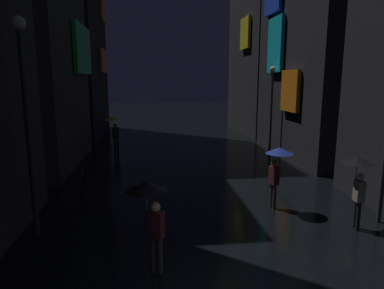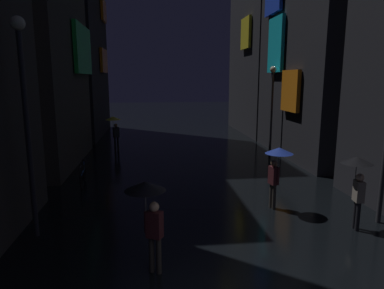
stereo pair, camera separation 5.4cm
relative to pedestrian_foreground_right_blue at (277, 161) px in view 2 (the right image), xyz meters
The scene contains 9 objects.
building_left_mid 13.51m from the pedestrian_foreground_right_blue, 142.61° to the left, with size 4.25×7.86×14.64m.
building_right_mid 10.81m from the pedestrian_foreground_right_blue, 56.50° to the left, with size 4.25×8.72×13.84m.
pedestrian_foreground_right_blue is the anchor object (origin of this frame).
pedestrian_foreground_left_yellow 11.93m from the pedestrian_foreground_right_blue, 121.54° to the left, with size 0.90×0.90×2.12m.
pedestrian_midstreet_centre_black 5.30m from the pedestrian_foreground_right_blue, 141.42° to the right, with size 0.90×0.90×2.12m.
pedestrian_midstreet_left_black 2.40m from the pedestrian_foreground_right_blue, 43.14° to the right, with size 0.90×0.90×2.12m.
bicycle_parked_at_storefront 7.84m from the pedestrian_foreground_right_blue, 152.70° to the left, with size 0.21×1.82×0.96m.
streetlamp_left_near 7.60m from the pedestrian_foreground_right_blue, behind, with size 0.36×0.36×5.82m.
streetlamp_right_far 8.83m from the pedestrian_foreground_right_blue, 71.71° to the left, with size 0.36×0.36×4.99m.
Camera 2 is at (-1.77, -4.91, 4.28)m, focal length 32.00 mm.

